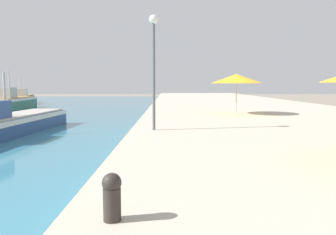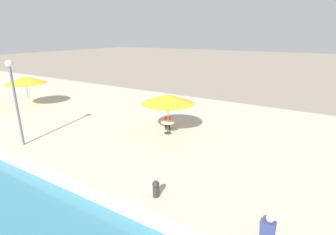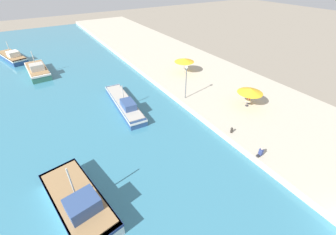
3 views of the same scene
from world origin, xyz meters
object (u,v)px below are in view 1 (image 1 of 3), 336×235
object	(u,v)px
fishing_boat_distant	(22,98)
mooring_bollard	(113,195)
cafe_umbrella_white	(238,79)
fishing_boat_mid	(6,123)
lamppost	(155,53)
fishing_boat_far	(11,102)

from	to	relation	value
fishing_boat_distant	mooring_bollard	size ratio (longest dim) A/B	14.68
cafe_umbrella_white	mooring_bollard	size ratio (longest dim) A/B	4.91
fishing_boat_mid	cafe_umbrella_white	distance (m)	13.33
fishing_boat_mid	fishing_boat_distant	size ratio (longest dim) A/B	1.14
fishing_boat_mid	mooring_bollard	distance (m)	14.08
fishing_boat_mid	fishing_boat_distant	world-z (taller)	fishing_boat_distant
cafe_umbrella_white	lamppost	size ratio (longest dim) A/B	0.70
fishing_boat_far	cafe_umbrella_white	xyz separation A→B (m)	(20.95, -13.95, 2.13)
fishing_boat_mid	cafe_umbrella_white	size ratio (longest dim) A/B	3.41
fishing_boat_distant	mooring_bollard	xyz separation A→B (m)	(19.43, -40.63, 0.35)
fishing_boat_mid	cafe_umbrella_white	bearing A→B (deg)	22.43
fishing_boat_far	cafe_umbrella_white	world-z (taller)	fishing_boat_far
fishing_boat_distant	cafe_umbrella_white	distance (m)	34.66
mooring_bollard	cafe_umbrella_white	bearing A→B (deg)	72.77
cafe_umbrella_white	lamppost	bearing A→B (deg)	-123.60
fishing_boat_mid	fishing_boat_far	xyz separation A→B (m)	(-8.51, 18.16, 0.17)
lamppost	fishing_boat_distant	bearing A→B (deg)	121.71
fishing_boat_far	mooring_bollard	size ratio (longest dim) A/B	12.74
fishing_boat_distant	fishing_boat_mid	bearing A→B (deg)	-84.38
fishing_boat_far	lamppost	bearing A→B (deg)	-56.26
lamppost	mooring_bollard	bearing A→B (deg)	-91.17
fishing_boat_distant	lamppost	distance (m)	37.44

